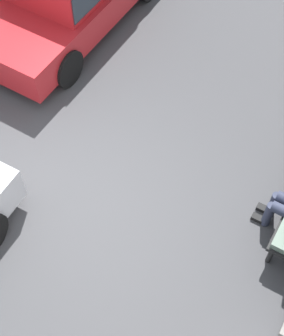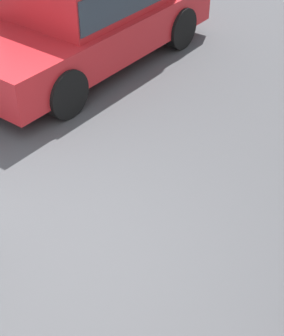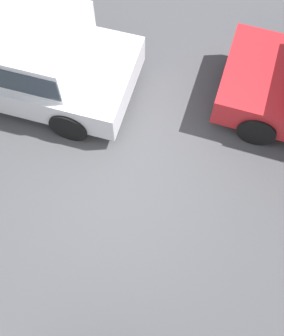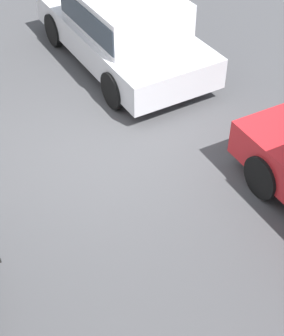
# 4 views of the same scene
# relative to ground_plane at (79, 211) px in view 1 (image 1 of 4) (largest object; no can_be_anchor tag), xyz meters

# --- Properties ---
(ground_plane) EXTENTS (60.00, 60.00, 0.00)m
(ground_plane) POSITION_rel_ground_plane_xyz_m (0.00, 0.00, 0.00)
(ground_plane) COLOR #424244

